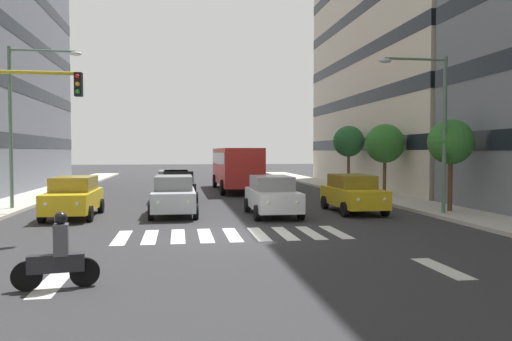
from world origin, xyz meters
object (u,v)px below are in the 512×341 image
Objects in this scene: car_row2_0 at (174,186)px; street_tree_0 at (451,142)px; motorcycle_with_rider at (58,257)px; car_row2_1 at (179,186)px; car_0 at (353,193)px; street_lamp_left at (433,116)px; car_3 at (74,196)px; bus_behind_traffic at (236,164)px; street_tree_1 at (385,144)px; street_tree_2 at (349,142)px; car_1 at (272,195)px; street_lamp_right at (22,109)px; car_2 at (174,195)px.

street_tree_0 is (-12.17, 7.60, 2.31)m from car_row2_0.
motorcycle_with_rider is at bearing 82.87° from car_row2_0.
car_0 is at bearing 142.00° from car_row2_1.
street_lamp_left is at bearing 142.61° from car_row2_1.
car_3 is 1.00× the size of car_row2_0.
car_row2_0 is 0.28m from car_row2_1.
street_tree_0 reaches higher than bus_behind_traffic.
car_row2_0 is 0.67× the size of street_lamp_left.
car_0 is at bearing 55.33° from street_tree_1.
street_tree_0 is at bearing 88.98° from street_tree_2.
motorcycle_with_rider is 22.58m from street_tree_1.
car_row2_0 is 2.62× the size of motorcycle_with_rider.
car_1 is at bearing -11.92° from street_lamp_left.
street_tree_2 is at bearing -121.79° from car_1.
street_tree_1 reaches higher than motorcycle_with_rider.
street_lamp_right reaches higher than car_row2_1.
car_3 is 1.09× the size of street_tree_0.
street_tree_2 is at bearing -152.41° from car_row2_1.
street_lamp_left reaches higher than car_row2_0.
car_2 is 2.62× the size of motorcycle_with_rider.
car_3 is at bearing -0.81° from car_0.
car_2 is at bearing 71.99° from bus_behind_traffic.
street_lamp_right is at bearing -71.32° from motorcycle_with_rider.
motorcycle_with_rider is at bearing 108.68° from street_lamp_right.
car_2 is 13.71m from bus_behind_traffic.
motorcycle_with_rider is 15.28m from street_lamp_right.
car_1 is at bearing 122.21° from car_row2_0.
street_lamp_left is at bearing 27.72° from street_tree_0.
street_tree_2 is (-8.13, 0.69, 1.64)m from bus_behind_traffic.
car_0 is 3.93m from car_1.
car_1 and car_3 have the same top height.
car_2 is at bearing -1.41° from car_0.
car_row2_1 is at bearing -126.23° from car_3.
car_3 is 2.62× the size of motorcycle_with_rider.
car_1 and car_row2_1 have the same top height.
car_row2_0 is (4.29, -6.81, 0.00)m from car_1.
bus_behind_traffic reaches higher than car_0.
street_lamp_left is 1.49× the size of street_tree_2.
car_3 is 17.61m from street_tree_1.
street_tree_0 is 0.91× the size of street_tree_2.
car_3 is 0.67× the size of street_lamp_left.
street_lamp_left is (-10.91, 2.21, 3.40)m from car_2.
street_tree_2 is (-12.35, -12.31, 2.61)m from car_2.
car_2 is (4.23, -0.80, 0.00)m from car_1.
bus_behind_traffic is (-4.23, -13.00, 0.97)m from car_2.
street_tree_1 reaches higher than car_2.
street_tree_2 reaches higher than car_row2_1.
car_row2_1 is 0.67× the size of street_lamp_left.
car_0 is 0.67× the size of street_lamp_left.
car_row2_1 is 13.94m from street_tree_2.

